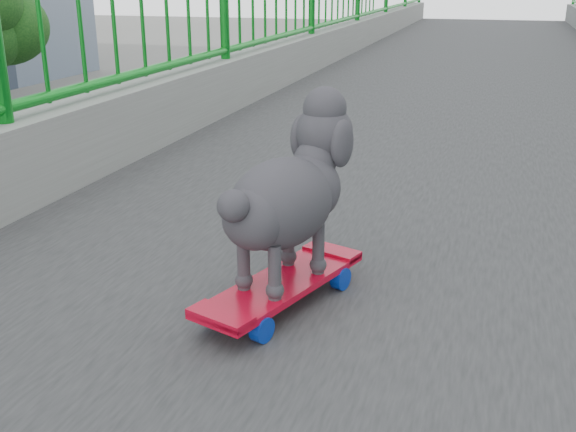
% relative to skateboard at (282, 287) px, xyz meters
% --- Properties ---
extents(railing, '(3.00, 24.00, 1.42)m').
position_rel_skateboard_xyz_m(railing, '(0.26, 0.46, 0.16)').
color(railing, gray).
rests_on(railing, footbridge).
extents(skateboard, '(0.31, 0.54, 0.07)m').
position_rel_skateboard_xyz_m(skateboard, '(0.00, 0.00, 0.00)').
color(skateboard, red).
rests_on(skateboard, footbridge).
extents(poodle, '(0.30, 0.47, 0.41)m').
position_rel_skateboard_xyz_m(poodle, '(0.01, 0.02, 0.24)').
color(poodle, '#312E33').
rests_on(poodle, skateboard).
extents(car_0, '(1.69, 4.21, 1.43)m').
position_rel_skateboard_xyz_m(car_0, '(-5.74, 14.15, -6.33)').
color(car_0, black).
rests_on(car_0, ground).
extents(car_2, '(2.56, 5.54, 1.54)m').
position_rel_skateboard_xyz_m(car_2, '(-12.14, 17.20, -6.28)').
color(car_2, gray).
rests_on(car_2, ground).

